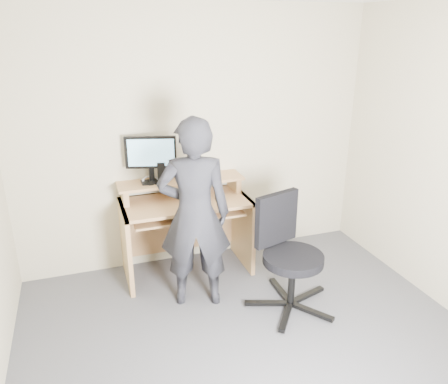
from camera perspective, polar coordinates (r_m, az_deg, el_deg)
ground at (r=3.38m, az=5.41°, el=-21.60°), size 3.50×3.50×0.00m
back_wall at (r=4.28m, az=-3.64°, el=6.85°), size 3.50×0.02×2.50m
desk at (r=4.25m, az=-5.23°, el=-3.29°), size 1.20×0.60×0.91m
monitor at (r=4.06m, az=-9.54°, el=4.76°), size 0.46×0.15×0.44m
external_drive at (r=4.13m, az=-8.11°, el=2.69°), size 0.10×0.14×0.20m
travel_mug at (r=4.18m, az=-3.77°, el=2.87°), size 0.09×0.09×0.17m
smartphone at (r=4.25m, az=-2.18°, el=2.06°), size 0.10×0.14×0.01m
charger at (r=4.08m, az=-9.55°, el=1.16°), size 0.05×0.04×0.03m
headphones at (r=4.18m, az=-9.60°, el=1.51°), size 0.17×0.17×0.06m
keyboard at (r=4.04m, az=-5.75°, el=-2.82°), size 0.49×0.31×0.03m
mouse at (r=4.09m, az=-0.54°, el=-0.86°), size 0.10×0.07×0.04m
office_chair at (r=3.72m, az=8.24°, el=-7.48°), size 0.77×0.73×0.96m
person at (r=3.61m, az=-3.87°, el=-2.97°), size 0.68×0.53×1.65m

